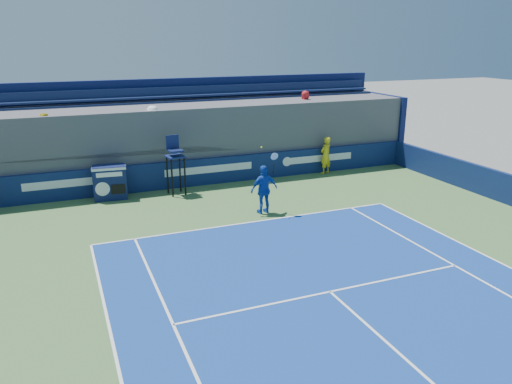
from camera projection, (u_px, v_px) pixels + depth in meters
name	position (u px, v px, depth m)	size (l,w,h in m)	color
ball_person	(326.00, 155.00, 23.87)	(0.65, 0.43, 1.78)	yellow
back_hoarding	(209.00, 171.00, 22.18)	(20.40, 0.21, 1.20)	#0D1D4C
match_clock	(110.00, 181.00, 20.11)	(1.38, 0.85, 1.40)	#0D1744
umpire_chair	(175.00, 159.00, 20.50)	(0.78, 0.78, 2.48)	black
tennis_player	(264.00, 189.00, 18.41)	(1.11, 0.54, 2.57)	#1546AF
stadium_seating	(195.00, 136.00, 23.62)	(21.00, 4.05, 4.40)	#4C4C50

